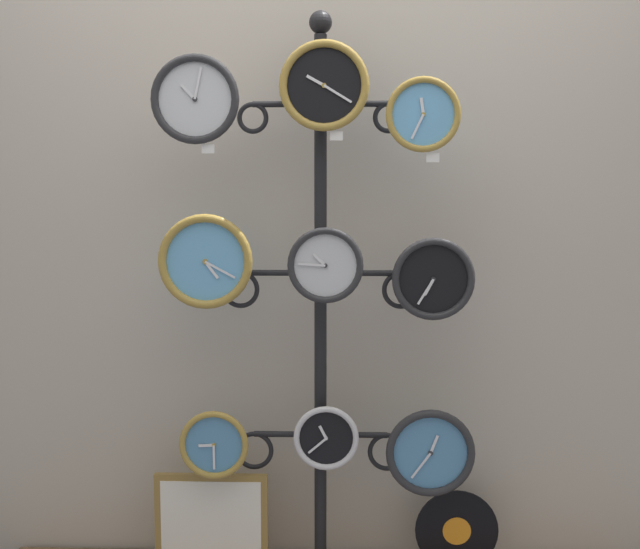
% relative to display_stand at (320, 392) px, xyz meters
% --- Properties ---
extents(shop_wall, '(4.40, 0.04, 2.80)m').
position_rel_display_stand_xyz_m(shop_wall, '(0.00, 0.16, 0.72)').
color(shop_wall, '#BCB2A3').
rests_on(shop_wall, ground_plane).
extents(display_stand, '(0.66, 0.37, 1.92)m').
position_rel_display_stand_xyz_m(display_stand, '(0.00, 0.00, 0.00)').
color(display_stand, black).
rests_on(display_stand, ground_plane).
extents(clock_top_left, '(0.28, 0.04, 0.28)m').
position_rel_display_stand_xyz_m(clock_top_left, '(-0.39, -0.09, 0.96)').
color(clock_top_left, silver).
extents(clock_top_center, '(0.28, 0.04, 0.28)m').
position_rel_display_stand_xyz_m(clock_top_center, '(0.01, -0.10, 0.99)').
color(clock_top_center, black).
extents(clock_top_right, '(0.23, 0.04, 0.23)m').
position_rel_display_stand_xyz_m(clock_top_right, '(0.32, -0.11, 0.90)').
color(clock_top_right, '#60A8DB').
extents(clock_middle_left, '(0.31, 0.04, 0.31)m').
position_rel_display_stand_xyz_m(clock_middle_left, '(-0.37, -0.08, 0.45)').
color(clock_middle_left, '#60A8DB').
extents(clock_middle_center, '(0.24, 0.04, 0.24)m').
position_rel_display_stand_xyz_m(clock_middle_center, '(0.02, -0.11, 0.44)').
color(clock_middle_center, silver).
extents(clock_middle_right, '(0.26, 0.04, 0.26)m').
position_rel_display_stand_xyz_m(clock_middle_right, '(0.36, -0.08, 0.39)').
color(clock_middle_right, black).
extents(clock_bottom_left, '(0.23, 0.04, 0.23)m').
position_rel_display_stand_xyz_m(clock_bottom_left, '(-0.34, -0.11, -0.15)').
color(clock_bottom_left, '#4C84B2').
extents(clock_bottom_center, '(0.21, 0.04, 0.21)m').
position_rel_display_stand_xyz_m(clock_bottom_center, '(0.02, -0.08, -0.13)').
color(clock_bottom_center, black).
extents(clock_bottom_right, '(0.29, 0.04, 0.29)m').
position_rel_display_stand_xyz_m(clock_bottom_right, '(0.36, -0.09, -0.17)').
color(clock_bottom_right, '#4C84B2').
extents(vinyl_record, '(0.28, 0.01, 0.28)m').
position_rel_display_stand_xyz_m(vinyl_record, '(0.46, -0.00, -0.48)').
color(vinyl_record, black).
rests_on(vinyl_record, low_shelf).
extents(picture_frame, '(0.38, 0.02, 0.35)m').
position_rel_display_stand_xyz_m(picture_frame, '(-0.37, -0.05, -0.44)').
color(picture_frame, olive).
rests_on(picture_frame, low_shelf).
extents(price_tag_upper, '(0.04, 0.00, 0.03)m').
position_rel_display_stand_xyz_m(price_tag_upper, '(-0.35, -0.09, 0.80)').
color(price_tag_upper, white).
extents(price_tag_mid, '(0.04, 0.00, 0.03)m').
position_rel_display_stand_xyz_m(price_tag_mid, '(0.05, -0.10, 0.84)').
color(price_tag_mid, white).
extents(price_tag_lower, '(0.04, 0.00, 0.03)m').
position_rel_display_stand_xyz_m(price_tag_lower, '(0.35, -0.12, 0.77)').
color(price_tag_lower, white).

